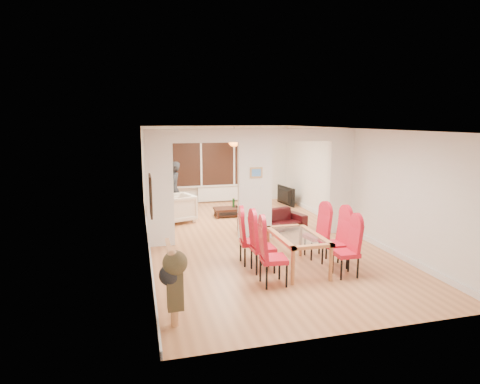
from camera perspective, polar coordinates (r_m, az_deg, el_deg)
name	(u,v)px	position (r m, az deg, el deg)	size (l,w,h in m)	color
floor	(255,238)	(9.70, 2.08, -6.57)	(5.00, 9.00, 0.01)	#C47D4F
room_walls	(255,185)	(9.40, 2.14, 1.04)	(5.00, 9.00, 2.60)	silver
divider_wall	(255,185)	(9.40, 2.14, 1.04)	(5.00, 0.18, 2.60)	white
bay_window_blinds	(218,159)	(13.66, -3.20, 4.77)	(3.00, 0.08, 1.80)	black
radiator	(218,194)	(13.78, -3.12, -0.22)	(1.40, 0.08, 0.50)	white
pendant_light	(234,141)	(12.56, -0.85, 7.27)	(0.36, 0.36, 0.36)	orange
stair_newel	(171,274)	(6.14, -9.85, -11.48)	(0.40, 1.20, 1.10)	tan
wall_poster	(151,196)	(6.61, -12.61, -0.52)	(0.04, 0.52, 0.67)	gray
pillar_photo	(256,173)	(9.26, 2.32, 2.77)	(0.30, 0.03, 0.25)	#4C8CD8
dining_table	(297,252)	(7.75, 8.12, -8.41)	(0.81, 1.45, 0.68)	#BE7646
dining_chair_la	(274,254)	(6.94, 4.79, -8.81)	(0.43, 0.43, 1.09)	red
dining_chair_lb	(263,244)	(7.52, 3.29, -7.40)	(0.42, 0.42, 1.06)	red
dining_chair_lc	(251,238)	(7.91, 1.56, -6.60)	(0.41, 0.41, 1.03)	red
dining_chair_ra	(346,249)	(7.54, 14.83, -7.86)	(0.41, 0.41, 1.01)	red
dining_chair_rb	(335,240)	(7.94, 13.39, -6.70)	(0.42, 0.42, 1.06)	red
dining_chair_rc	(316,233)	(8.40, 10.76, -5.79)	(0.41, 0.41, 1.02)	red
sofa	(273,221)	(10.33, 4.72, -4.07)	(1.75, 0.68, 0.51)	black
armchair	(177,208)	(11.23, -8.89, -2.30)	(0.85, 0.83, 0.77)	white
person	(174,189)	(11.83, -9.37, 0.39)	(0.39, 0.59, 1.61)	black
television	(283,196)	(13.40, 6.13, -0.54)	(0.14, 1.06, 0.61)	black
coffee_table	(233,212)	(11.83, -1.00, -2.82)	(1.11, 0.55, 0.26)	#371C13
bottle	(234,203)	(11.82, -0.93, -1.52)	(0.07, 0.07, 0.28)	#143F19
bowl	(239,206)	(11.84, -0.15, -2.04)	(0.24, 0.24, 0.06)	#371C13
shoes	(256,239)	(9.42, 2.26, -6.74)	(0.25, 0.28, 0.11)	black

